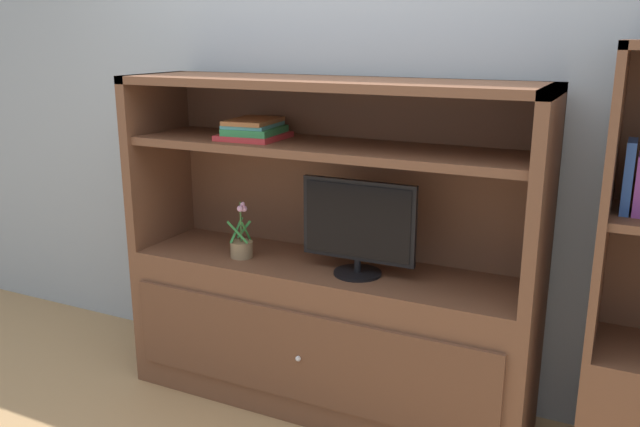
% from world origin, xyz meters
% --- Properties ---
extents(painted_rear_wall, '(6.00, 0.10, 2.80)m').
position_xyz_m(painted_rear_wall, '(0.00, 0.75, 1.40)').
color(painted_rear_wall, '#9EA8B2').
rests_on(painted_rear_wall, ground_plane).
extents(media_console, '(1.86, 0.51, 1.50)m').
position_xyz_m(media_console, '(0.00, 0.40, 0.49)').
color(media_console, brown).
rests_on(media_console, ground_plane).
extents(tv_monitor, '(0.51, 0.21, 0.41)m').
position_xyz_m(tv_monitor, '(0.18, 0.35, 0.90)').
color(tv_monitor, black).
rests_on(tv_monitor, media_console).
extents(potted_plant, '(0.12, 0.10, 0.26)m').
position_xyz_m(potted_plant, '(-0.39, 0.33, 0.73)').
color(potted_plant, '#8C7251').
rests_on(potted_plant, media_console).
extents(magazine_stack, '(0.27, 0.30, 0.09)m').
position_xyz_m(magazine_stack, '(-0.35, 0.39, 1.27)').
color(magazine_stack, red).
rests_on(magazine_stack, media_console).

